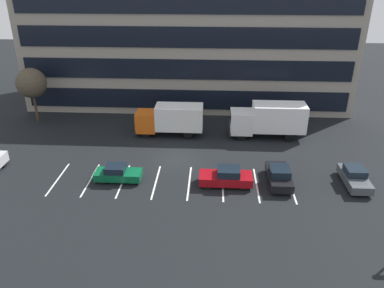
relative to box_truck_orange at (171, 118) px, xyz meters
name	(u,v)px	position (x,y,z in m)	size (l,w,h in m)	color
ground_plane	(177,160)	(1.16, -5.84, -1.86)	(120.00, 120.00, 0.00)	black
office_building	(189,45)	(1.16, 12.11, 5.34)	(39.32, 12.43, 14.40)	gray
lot_markings	(173,182)	(1.16, -9.78, -1.86)	(19.74, 5.40, 0.01)	silver
box_truck_orange	(171,118)	(0.00, 0.00, 0.00)	(7.13, 2.36, 3.31)	#D85914
box_truck_white	(269,119)	(10.24, 0.06, 0.18)	(7.82, 2.59, 3.62)	white
sedan_black	(279,176)	(9.98, -9.41, -1.14)	(1.79, 4.29, 1.54)	black
sedan_maroon	(226,177)	(5.62, -9.92, -1.13)	(4.35, 1.82, 1.56)	maroon
sedan_charcoal	(355,177)	(16.17, -9.25, -1.16)	(1.73, 4.14, 1.48)	#474C51
sedan_forest	(118,173)	(-3.46, -9.71, -1.20)	(3.88, 1.63, 1.39)	#0C5933
bare_tree	(31,83)	(-15.84, 2.98, 2.67)	(3.31, 3.31, 6.21)	#473323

